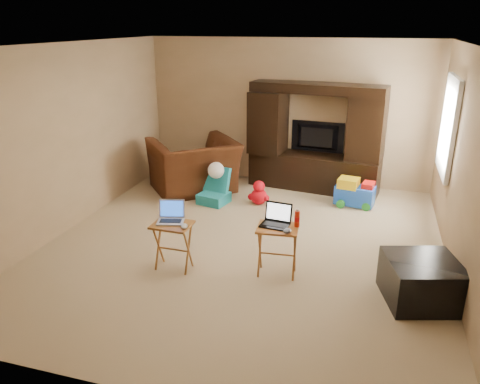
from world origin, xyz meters
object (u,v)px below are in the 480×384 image
(entertainment_center, at_px, (315,138))
(push_toy, at_px, (355,192))
(plush_toy, at_px, (259,192))
(tray_table_left, at_px, (173,246))
(child_rocker, at_px, (214,186))
(mouse_left, at_px, (184,226))
(tray_table_right, at_px, (277,251))
(recliner, at_px, (194,166))
(television, at_px, (317,138))
(ottoman, at_px, (421,281))
(water_bottle, at_px, (297,219))
(mouse_right, at_px, (287,231))
(laptop_left, at_px, (170,213))
(laptop_right, at_px, (275,216))

(entertainment_center, relative_size, push_toy, 3.65)
(plush_toy, height_order, tray_table_left, tray_table_left)
(child_rocker, xyz_separation_m, mouse_left, (0.44, -2.20, 0.31))
(entertainment_center, relative_size, tray_table_right, 3.72)
(recliner, bearing_deg, plush_toy, 124.49)
(television, height_order, tray_table_left, television)
(tray_table_left, bearing_deg, ottoman, 3.24)
(water_bottle, bearing_deg, tray_table_left, -168.35)
(mouse_right, bearing_deg, laptop_left, -177.60)
(tray_table_right, distance_m, mouse_right, 0.37)
(child_rocker, bearing_deg, push_toy, 26.26)
(television, xyz_separation_m, water_bottle, (0.22, -3.17, -0.18))
(ottoman, relative_size, laptop_right, 2.29)
(laptop_left, height_order, mouse_left, laptop_left)
(entertainment_center, xyz_separation_m, mouse_right, (0.15, -3.20, -0.29))
(child_rocker, xyz_separation_m, laptop_left, (0.22, -2.10, 0.41))
(mouse_left, bearing_deg, tray_table_left, 159.10)
(mouse_left, bearing_deg, recliner, 109.64)
(child_rocker, relative_size, tray_table_right, 0.96)
(tray_table_right, relative_size, water_bottle, 3.25)
(television, xyz_separation_m, plush_toy, (-0.72, -1.18, -0.67))
(push_toy, bearing_deg, child_rocker, -156.10)
(tray_table_right, bearing_deg, laptop_right, 148.73)
(plush_toy, xyz_separation_m, laptop_left, (-0.48, -2.25, 0.49))
(mouse_right, bearing_deg, mouse_left, -172.16)
(entertainment_center, height_order, laptop_left, entertainment_center)
(entertainment_center, relative_size, ottoman, 3.11)
(entertainment_center, bearing_deg, water_bottle, -77.75)
(entertainment_center, bearing_deg, child_rocker, -132.86)
(ottoman, bearing_deg, entertainment_center, 116.24)
(water_bottle, bearing_deg, ottoman, -7.81)
(push_toy, height_order, mouse_right, mouse_right)
(mouse_right, bearing_deg, water_bottle, 70.92)
(television, relative_size, tray_table_right, 1.54)
(recliner, bearing_deg, tray_table_left, 65.41)
(child_rocker, relative_size, laptop_left, 1.91)
(mouse_right, bearing_deg, entertainment_center, 92.74)
(child_rocker, relative_size, plush_toy, 1.44)
(tray_table_left, relative_size, mouse_right, 4.75)
(television, relative_size, recliner, 0.68)
(television, bearing_deg, plush_toy, 63.28)
(entertainment_center, bearing_deg, tray_table_left, -101.57)
(television, height_order, mouse_left, television)
(tray_table_left, bearing_deg, recliner, 107.59)
(mouse_right, bearing_deg, push_toy, 77.00)
(ottoman, xyz_separation_m, laptop_right, (-1.59, 0.12, 0.49))
(tray_table_right, distance_m, laptop_right, 0.42)
(television, relative_size, tray_table_left, 1.60)
(child_rocker, bearing_deg, laptop_left, -71.35)
(entertainment_center, distance_m, mouse_right, 3.21)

